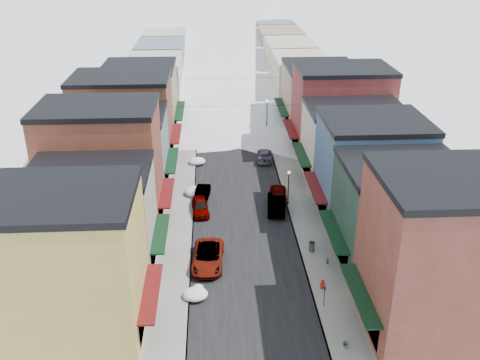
{
  "coord_description": "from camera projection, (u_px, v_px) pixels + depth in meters",
  "views": [
    {
      "loc": [
        -2.84,
        -28.14,
        27.01
      ],
      "look_at": [
        0.0,
        23.88,
        2.86
      ],
      "focal_mm": 40.0,
      "sensor_mm": 36.0,
      "label": 1
    }
  ],
  "objects": [
    {
      "name": "snow_pile_mid",
      "position": [
        196.0,
        191.0,
        60.32
      ],
      "size": [
        2.49,
        2.73,
        1.05
      ],
      "color": "white",
      "rests_on": "ground"
    },
    {
      "name": "curb_right",
      "position": [
        258.0,
        106.0,
        91.57
      ],
      "size": [
        0.1,
        160.0,
        0.15
      ],
      "primitive_type": "cube",
      "color": "slate",
      "rests_on": "ground"
    },
    {
      "name": "planter_far",
      "position": [
        327.0,
        261.0,
        47.61
      ],
      "size": [
        0.42,
        0.42,
        0.53
      ],
      "primitive_type": "imported",
      "rotation": [
        0.0,
        0.0,
        0.62
      ],
      "color": "#295A2B",
      "rests_on": "sidewalk_right"
    },
    {
      "name": "parking_sign",
      "position": [
        325.0,
        294.0,
        41.86
      ],
      "size": [
        0.11,
        0.25,
        1.95
      ],
      "color": "black",
      "rests_on": "sidewalk_right"
    },
    {
      "name": "distant_blocks",
      "position": [
        224.0,
        55.0,
        110.5
      ],
      "size": [
        34.0,
        55.0,
        8.0
      ],
      "color": "gray",
      "rests_on": "ground"
    },
    {
      "name": "road",
      "position": [
        229.0,
        107.0,
        91.35
      ],
      "size": [
        10.0,
        160.0,
        0.01
      ],
      "primitive_type": "cube",
      "color": "black",
      "rests_on": "ground"
    },
    {
      "name": "bldg_r_brick_near",
      "position": [
        449.0,
        256.0,
        37.76
      ],
      "size": [
        12.3,
        9.2,
        12.5
      ],
      "color": "brown",
      "rests_on": "ground"
    },
    {
      "name": "snow_pile_near",
      "position": [
        196.0,
        294.0,
        43.32
      ],
      "size": [
        2.07,
        2.47,
        0.87
      ],
      "color": "white",
      "rests_on": "ground"
    },
    {
      "name": "streetlamp_near",
      "position": [
        289.0,
        183.0,
        57.35
      ],
      "size": [
        0.32,
        0.32,
        3.85
      ],
      "color": "black",
      "rests_on": "sidewalk_right"
    },
    {
      "name": "overhead_cables",
      "position": [
        231.0,
        91.0,
        77.42
      ],
      "size": [
        16.4,
        15.04,
        0.04
      ],
      "color": "black",
      "rests_on": "ground"
    },
    {
      "name": "trash_can",
      "position": [
        312.0,
        247.0,
        49.4
      ],
      "size": [
        0.56,
        0.56,
        0.96
      ],
      "color": "#4F5153",
      "rests_on": "sidewalk_right"
    },
    {
      "name": "bldg_l_brick_near",
      "position": [
        102.0,
        166.0,
        52.26
      ],
      "size": [
        12.3,
        8.2,
        12.5
      ],
      "color": "brown",
      "rests_on": "ground"
    },
    {
      "name": "car_silver_sedan",
      "position": [
        200.0,
        207.0,
        56.41
      ],
      "size": [
        2.1,
        4.37,
        1.44
      ],
      "primitive_type": "imported",
      "rotation": [
        0.0,
        0.0,
        0.1
      ],
      "color": "#919498",
      "rests_on": "ground"
    },
    {
      "name": "bldg_l_yellow",
      "position": [
        68.0,
        266.0,
        37.54
      ],
      "size": [
        11.3,
        8.7,
        11.5
      ],
      "color": "gold",
      "rests_on": "ground"
    },
    {
      "name": "bldg_r_brick_far",
      "position": [
        341.0,
        110.0,
        70.61
      ],
      "size": [
        13.3,
        9.2,
        11.5
      ],
      "color": "maroon",
      "rests_on": "ground"
    },
    {
      "name": "car_silver_wagon",
      "position": [
        204.0,
        125.0,
        80.56
      ],
      "size": [
        1.97,
        4.66,
        1.34
      ],
      "primitive_type": "imported",
      "rotation": [
        0.0,
        0.0,
        -0.02
      ],
      "color": "gray",
      "rests_on": "ground"
    },
    {
      "name": "curb_left",
      "position": [
        199.0,
        107.0,
        91.07
      ],
      "size": [
        0.1,
        160.0,
        0.15
      ],
      "primitive_type": "cube",
      "color": "slate",
      "rests_on": "ground"
    },
    {
      "name": "bldg_l_grayblue",
      "position": [
        122.0,
        151.0,
        60.72
      ],
      "size": [
        11.3,
        9.2,
        9.0
      ],
      "color": "slate",
      "rests_on": "ground"
    },
    {
      "name": "fire_hydrant",
      "position": [
        322.0,
        284.0,
        44.27
      ],
      "size": [
        0.49,
        0.37,
        0.85
      ],
      "color": "red",
      "rests_on": "sidewalk_right"
    },
    {
      "name": "bldg_r_blue",
      "position": [
        371.0,
        168.0,
        54.46
      ],
      "size": [
        11.3,
        9.2,
        10.5
      ],
      "color": "#37597E",
      "rests_on": "ground"
    },
    {
      "name": "bldg_l_tan",
      "position": [
        141.0,
        99.0,
        77.72
      ],
      "size": [
        11.3,
        11.2,
        10.0
      ],
      "color": "#947D61",
      "rests_on": "ground"
    },
    {
      "name": "car_lane_silver",
      "position": [
        225.0,
        116.0,
        84.16
      ],
      "size": [
        2.0,
        4.59,
        1.54
      ],
      "primitive_type": "imported",
      "rotation": [
        0.0,
        0.0,
        -0.04
      ],
      "color": "#AAAEB3",
      "rests_on": "ground"
    },
    {
      "name": "streetlamp_far",
      "position": [
        267.0,
        112.0,
        78.09
      ],
      "size": [
        0.41,
        0.41,
        4.93
      ],
      "color": "black",
      "rests_on": "sidewalk_right"
    },
    {
      "name": "bldg_r_tan",
      "position": [
        319.0,
        96.0,
        80.04
      ],
      "size": [
        11.3,
        11.2,
        9.5
      ],
      "color": "#90785F",
      "rests_on": "ground"
    },
    {
      "name": "snow_pile_far",
      "position": [
        197.0,
        161.0,
        68.44
      ],
      "size": [
        2.15,
        2.52,
        0.91
      ],
      "color": "white",
      "rests_on": "ground"
    },
    {
      "name": "sidewalk_right",
      "position": [
        267.0,
        106.0,
        91.64
      ],
      "size": [
        3.2,
        160.0,
        0.15
      ],
      "primitive_type": "cube",
      "color": "gray",
      "rests_on": "ground"
    },
    {
      "name": "bldg_l_cream",
      "position": [
        93.0,
        219.0,
        45.66
      ],
      "size": [
        11.3,
        8.2,
        9.5
      ],
      "color": "#BAA895",
      "rests_on": "ground"
    },
    {
      "name": "car_white_suv",
      "position": [
        208.0,
        257.0,
        47.54
      ],
      "size": [
        3.04,
        5.94,
        1.61
      ],
      "primitive_type": "imported",
      "rotation": [
        0.0,
        0.0,
        -0.07
      ],
      "color": "#BDBDBF",
      "rests_on": "ground"
    },
    {
      "name": "planter_near",
      "position": [
        346.0,
        344.0,
        38.03
      ],
      "size": [
        0.56,
        0.5,
        0.57
      ],
      "primitive_type": "imported",
      "rotation": [
        0.0,
        0.0,
        -0.11
      ],
      "color": "#347233",
      "rests_on": "sidewalk_right"
    },
    {
      "name": "car_lane_white",
      "position": [
        231.0,
        88.0,
        99.47
      ],
      "size": [
        3.26,
        5.84,
        1.54
      ],
      "primitive_type": "imported",
      "rotation": [
        0.0,
        0.0,
        3.01
      ],
      "color": "silver",
      "rests_on": "ground"
    },
    {
      "name": "bldg_l_brick_far",
      "position": [
        124.0,
        118.0,
        68.4
      ],
      "size": [
        13.3,
        9.2,
        11.0
      ],
      "color": "brown",
      "rests_on": "ground"
    },
    {
      "name": "car_black_sedan",
      "position": [
        264.0,
        155.0,
        69.61
      ],
      "size": [
        2.38,
        4.91,
        1.38
      ],
      "primitive_type": "imported",
      "rotation": [
        0.0,
        0.0,
        3.05
      ],
      "color": "black",
      "rests_on": "ground"
    },
    {
      "name": "bldg_r_green",
      "position": [
        398.0,
        214.0,
        46.52
      ],
      "size": [
        11.3,
        9.2,
        9.5
      ],
      "color": "#1A3629",
      "rests_on": "ground"
    },
    {
      "name": "car_gray_suv",
      "position": [
        278.0,
        193.0,
        59.23
      ],
      "size": [
        2.28,
        4.75,
        1.56
      ],
      "primitive_type": "imported",
      "rotation": [
        0.0,
        0.0,
        3.04
      ],
      "color": "gray",
      "rests_on": "ground"
    },
    {
      "name": "bldg_r_cream",
      "position": [
        353.0,
        143.0,
        62.95
      ],
      "size": [
        12.3,
        9.2,
        9.0
      ],
      "color": "beige",
      "rests_on": "ground"
    },
    {
      "name": "car_dark_hatch",
      "position": [
        202.0,
        194.0,
        59.31
      ],
      "size": [
        1.95,
        4.23,
        1.35
      ],
      "primitive_type": "imported",
      "rotation": [
        0.0,
        0.0,
        -0.13
      ],
      "color": "black",
      "rests_on": "ground"
    },
    {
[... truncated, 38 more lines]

